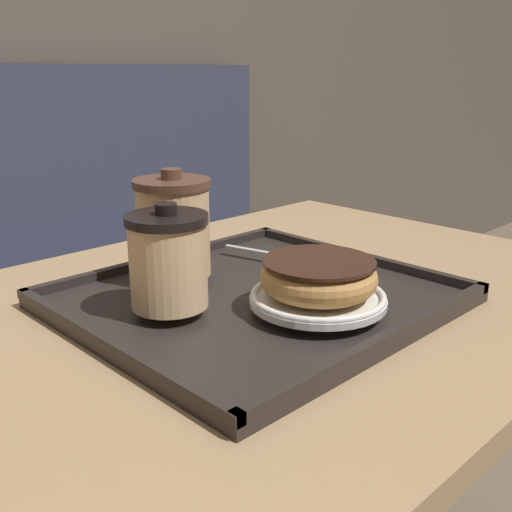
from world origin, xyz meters
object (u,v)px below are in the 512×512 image
object	(u,v)px
coffee_cup_front	(168,260)
spoon	(292,256)
donut_chocolate_glazed	(319,276)
coffee_cup_rear	(173,227)

from	to	relation	value
coffee_cup_front	spoon	bearing A→B (deg)	5.07
coffee_cup_front	donut_chocolate_glazed	size ratio (longest dim) A/B	0.88
coffee_cup_front	coffee_cup_rear	distance (m)	0.11
coffee_cup_front	coffee_cup_rear	world-z (taller)	coffee_cup_rear
coffee_cup_front	coffee_cup_rear	xyz separation A→B (m)	(0.07, 0.08, 0.01)
donut_chocolate_glazed	spoon	size ratio (longest dim) A/B	0.88
coffee_cup_front	coffee_cup_rear	size ratio (longest dim) A/B	0.85
coffee_cup_rear	spoon	distance (m)	0.18
coffee_cup_rear	donut_chocolate_glazed	xyz separation A→B (m)	(0.05, -0.20, -0.03)
spoon	coffee_cup_front	bearing A→B (deg)	-98.78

